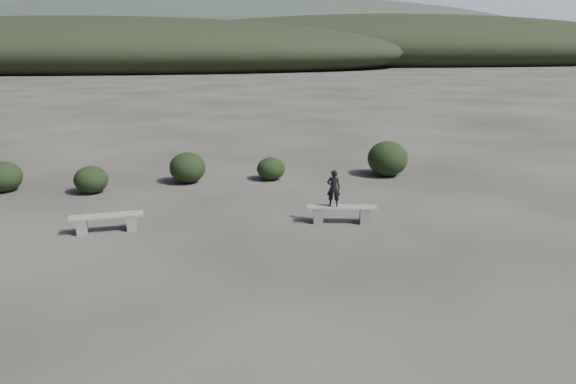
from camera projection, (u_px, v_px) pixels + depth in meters
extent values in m
plane|color=#2D2923|center=(273.00, 296.00, 10.71)|extent=(1200.00, 1200.00, 0.00)
cube|color=slate|center=(82.00, 226.00, 14.10)|extent=(0.31, 0.39, 0.40)
cube|color=slate|center=(132.00, 222.00, 14.41)|extent=(0.31, 0.39, 0.40)
cube|color=gray|center=(106.00, 216.00, 14.19)|extent=(1.85, 0.69, 0.05)
cube|color=slate|center=(318.00, 215.00, 14.98)|extent=(0.31, 0.39, 0.41)
cube|color=slate|center=(365.00, 216.00, 14.93)|extent=(0.31, 0.39, 0.41)
cube|color=gray|center=(342.00, 207.00, 14.89)|extent=(1.89, 0.64, 0.05)
imported|color=black|center=(334.00, 188.00, 14.77)|extent=(0.39, 0.29, 0.99)
ellipsoid|color=black|center=(91.00, 180.00, 17.86)|extent=(1.06, 1.06, 0.87)
ellipsoid|color=black|center=(188.00, 168.00, 19.13)|extent=(1.23, 1.23, 1.05)
ellipsoid|color=black|center=(271.00, 169.00, 19.56)|extent=(0.99, 0.99, 0.79)
ellipsoid|color=black|center=(388.00, 159.00, 20.09)|extent=(1.44, 1.44, 1.26)
ellipsoid|color=black|center=(3.00, 177.00, 18.01)|extent=(1.16, 1.16, 0.98)
ellipsoid|color=black|center=(85.00, 53.00, 94.05)|extent=(110.00, 40.00, 12.00)
ellipsoid|color=black|center=(399.00, 48.00, 118.92)|extent=(120.00, 44.00, 14.00)
ellipsoid|color=#2C362C|center=(232.00, 38.00, 162.99)|extent=(190.00, 64.00, 24.00)
ellipsoid|color=slate|center=(361.00, 31.00, 303.04)|extent=(340.00, 110.00, 44.00)
ellipsoid|color=#8D959E|center=(187.00, 29.00, 388.76)|extent=(460.00, 140.00, 56.00)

